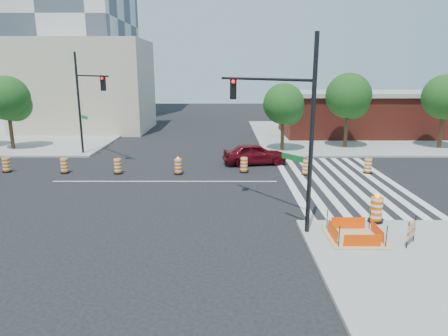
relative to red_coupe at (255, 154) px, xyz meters
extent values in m
plane|color=black|center=(-5.96, -4.70, -0.78)|extent=(120.00, 120.00, 0.00)
cube|color=gray|center=(12.04, 13.30, -0.71)|extent=(22.00, 22.00, 0.15)
cube|color=gray|center=(-23.96, 13.30, -0.71)|extent=(22.00, 22.00, 0.15)
cube|color=silver|center=(1.84, -4.70, -0.78)|extent=(0.45, 13.50, 0.01)
cube|color=silver|center=(2.74, -4.70, -0.78)|extent=(0.45, 13.50, 0.01)
cube|color=silver|center=(3.64, -4.70, -0.78)|extent=(0.45, 13.50, 0.01)
cube|color=silver|center=(4.54, -4.70, -0.78)|extent=(0.45, 13.50, 0.01)
cube|color=silver|center=(5.44, -4.70, -0.78)|extent=(0.45, 13.50, 0.01)
cube|color=silver|center=(6.34, -4.70, -0.78)|extent=(0.45, 13.50, 0.01)
cube|color=silver|center=(7.24, -4.70, -0.78)|extent=(0.45, 13.50, 0.01)
cube|color=silver|center=(8.14, -4.70, -0.78)|extent=(0.45, 13.50, 0.01)
cube|color=silver|center=(-5.96, -4.70, -0.78)|extent=(14.00, 0.12, 0.01)
cube|color=tan|center=(3.04, -13.70, -0.61)|extent=(2.20, 2.20, 0.05)
cube|color=#FF4505|center=(3.04, -14.60, -0.36)|extent=(1.44, 0.02, 0.55)
cube|color=#FF4505|center=(3.04, -12.80, -0.36)|extent=(1.44, 0.02, 0.55)
cube|color=#FF4505|center=(2.14, -13.70, -0.36)|extent=(0.02, 1.44, 0.55)
cube|color=#FF4505|center=(3.94, -13.70, -0.36)|extent=(0.02, 1.44, 0.55)
cylinder|color=black|center=(2.14, -14.60, -0.18)|extent=(0.04, 0.04, 0.90)
cylinder|color=black|center=(3.94, -14.60, -0.18)|extent=(0.04, 0.04, 0.90)
cylinder|color=black|center=(2.14, -12.80, -0.18)|extent=(0.04, 0.04, 0.90)
cylinder|color=black|center=(3.94, -12.80, -0.18)|extent=(0.04, 0.04, 0.90)
cube|color=maroon|center=(12.04, 13.30, 1.32)|extent=(16.00, 8.00, 4.20)
cube|color=gray|center=(12.04, 13.30, 3.62)|extent=(16.50, 8.50, 0.40)
cube|color=#C6B297|center=(-17.96, 17.30, 4.22)|extent=(14.00, 10.00, 10.00)
imported|color=#50060E|center=(0.00, 0.00, 0.00)|extent=(4.87, 2.66, 1.57)
cylinder|color=black|center=(1.25, -12.98, 3.37)|extent=(0.18, 0.18, 8.02)
cylinder|color=black|center=(-0.54, -10.57, 5.58)|extent=(3.68, 4.90, 0.12)
cube|color=black|center=(-1.79, -8.88, 5.08)|extent=(0.32, 0.28, 1.00)
sphere|color=#FF0C0C|center=(-1.79, -9.06, 5.43)|extent=(0.18, 0.18, 0.18)
cube|color=#0C591E|center=(0.66, -12.18, 2.37)|extent=(0.75, 0.99, 0.25)
cylinder|color=black|center=(-13.88, 3.52, 3.37)|extent=(0.18, 0.18, 8.01)
cylinder|color=black|center=(-11.98, 1.19, 5.57)|extent=(3.89, 4.72, 0.12)
cube|color=black|center=(-10.65, -0.43, 5.07)|extent=(0.32, 0.28, 1.00)
sphere|color=#FF0C0C|center=(-10.65, -0.61, 5.42)|extent=(0.18, 0.18, 0.18)
cube|color=#0C591E|center=(-13.24, 2.74, 2.37)|extent=(0.79, 0.95, 0.25)
cylinder|color=black|center=(4.53, -11.91, -0.58)|extent=(0.67, 0.67, 0.11)
cylinder|color=#EA5E04|center=(4.53, -11.91, -0.02)|extent=(0.53, 0.53, 1.06)
sphere|color=#FF990C|center=(4.53, -11.91, 0.59)|extent=(0.18, 0.18, 0.18)
cube|color=#EA5E04|center=(5.00, -14.32, 0.11)|extent=(0.64, 0.71, 0.30)
cube|color=#EA5E04|center=(5.00, -14.32, -0.23)|extent=(0.64, 0.71, 0.24)
cylinder|color=black|center=(4.73, -14.62, -0.10)|extent=(0.04, 0.04, 1.07)
cylinder|color=black|center=(5.27, -14.01, -0.10)|extent=(0.04, 0.04, 1.07)
cylinder|color=#382314|center=(-20.51, 5.22, 1.20)|extent=(0.31, 0.31, 3.97)
sphere|color=#124014|center=(-20.51, 5.22, 3.69)|extent=(3.73, 3.73, 3.73)
sphere|color=#124014|center=(-20.02, 5.51, 3.07)|extent=(2.73, 2.73, 2.73)
sphere|color=#124014|center=(-20.89, 5.03, 3.31)|extent=(2.48, 2.48, 2.48)
cylinder|color=#382314|center=(2.66, 4.53, 1.01)|extent=(0.30, 0.30, 3.60)
sphere|color=#124014|center=(2.66, 4.53, 3.26)|extent=(3.37, 3.37, 3.37)
sphere|color=#124014|center=(3.13, 4.81, 2.70)|extent=(2.47, 2.47, 2.47)
sphere|color=#124014|center=(2.29, 4.34, 2.93)|extent=(2.25, 2.25, 2.25)
cylinder|color=#382314|center=(8.39, 5.89, 1.27)|extent=(0.33, 0.33, 4.11)
sphere|color=#124014|center=(8.39, 5.89, 3.84)|extent=(3.86, 3.86, 3.86)
sphere|color=#124014|center=(8.90, 6.20, 3.20)|extent=(2.83, 2.83, 2.83)
sphere|color=#124014|center=(7.98, 5.69, 3.46)|extent=(2.57, 2.57, 2.57)
cylinder|color=#382314|center=(16.54, 5.64, 1.24)|extent=(0.34, 0.34, 4.04)
sphere|color=#124014|center=(16.54, 5.64, 3.76)|extent=(3.79, 3.79, 3.79)
sphere|color=#124014|center=(16.11, 5.42, 3.38)|extent=(2.53, 2.53, 2.53)
cylinder|color=black|center=(-17.03, -2.39, -0.73)|extent=(0.60, 0.60, 0.10)
cylinder|color=#EA5E04|center=(-17.03, -2.39, -0.23)|extent=(0.48, 0.48, 0.95)
cylinder|color=black|center=(-12.98, -2.65, -0.73)|extent=(0.60, 0.60, 0.10)
cylinder|color=#EA5E04|center=(-12.98, -2.65, -0.23)|extent=(0.48, 0.48, 0.95)
cylinder|color=black|center=(-9.36, -2.77, -0.73)|extent=(0.60, 0.60, 0.10)
cylinder|color=#EA5E04|center=(-9.36, -2.77, -0.23)|extent=(0.48, 0.48, 0.95)
cylinder|color=black|center=(-5.30, -2.90, -0.73)|extent=(0.60, 0.60, 0.10)
cylinder|color=#EA5E04|center=(-5.30, -2.90, -0.23)|extent=(0.48, 0.48, 0.95)
sphere|color=#FF990C|center=(-5.30, -2.90, 0.32)|extent=(0.16, 0.16, 0.16)
cylinder|color=black|center=(-0.89, -2.41, -0.73)|extent=(0.60, 0.60, 0.10)
cylinder|color=#EA5E04|center=(-0.89, -2.41, -0.23)|extent=(0.48, 0.48, 0.95)
cylinder|color=black|center=(3.19, -3.08, -0.73)|extent=(0.60, 0.60, 0.10)
cylinder|color=#EA5E04|center=(3.19, -3.08, -0.23)|extent=(0.48, 0.48, 0.95)
cylinder|color=black|center=(7.42, -2.64, -0.73)|extent=(0.60, 0.60, 0.10)
cylinder|color=#EA5E04|center=(7.42, -2.64, -0.23)|extent=(0.48, 0.48, 0.95)
camera|label=1|loc=(-2.22, -28.67, 5.96)|focal=32.00mm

